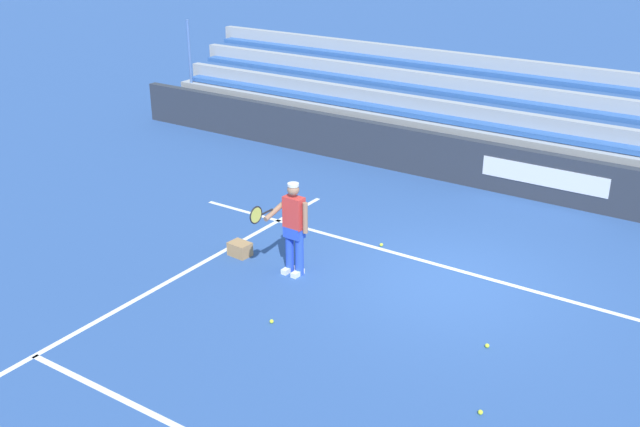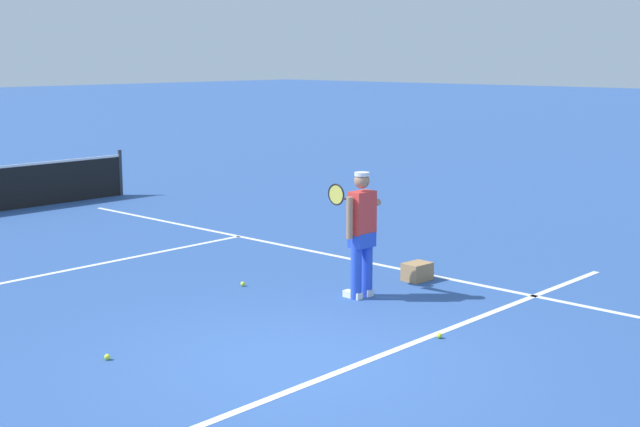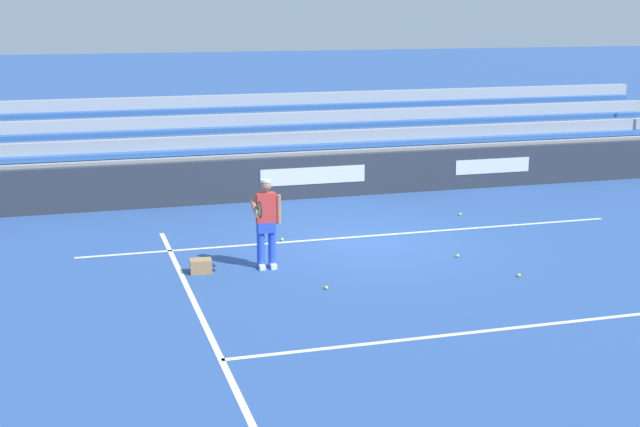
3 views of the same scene
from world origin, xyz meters
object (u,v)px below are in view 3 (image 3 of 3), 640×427
Objects in this scene: tennis_ball_toward_net at (282,240)px; ball_box_cardboard at (201,266)px; tennis_ball_near_player at (326,288)px; tennis_ball_by_box at (457,256)px; tennis_player at (266,222)px; tennis_ball_midcourt at (519,275)px; tennis_ball_far_left at (460,214)px.

ball_box_cardboard is at bearing 42.05° from tennis_ball_toward_net.
ball_box_cardboard reaches higher than tennis_ball_near_player.
tennis_ball_near_player and tennis_ball_by_box have the same top height.
ball_box_cardboard reaches higher than tennis_ball_toward_net.
tennis_ball_toward_net is (3.06, -2.20, 0.00)m from tennis_ball_by_box.
tennis_player is 4.82m from tennis_ball_midcourt.
tennis_ball_near_player is at bearing 89.17° from tennis_ball_toward_net.
tennis_ball_by_box is (-5.07, 0.38, -0.10)m from ball_box_cardboard.
ball_box_cardboard reaches higher than tennis_ball_by_box.
tennis_ball_by_box and tennis_ball_midcourt have the same top height.
tennis_ball_toward_net is 5.18m from tennis_ball_midcourt.
tennis_player is 25.98× the size of tennis_ball_toward_net.
tennis_ball_toward_net is at bearing -46.18° from tennis_ball_midcourt.
tennis_ball_by_box is 1.00× the size of tennis_ball_midcourt.
tennis_ball_toward_net is (4.65, 1.11, 0.00)m from tennis_ball_far_left.
tennis_player is at bearing -23.48° from tennis_ball_midcourt.
ball_box_cardboard is at bearing -1.26° from tennis_player.
ball_box_cardboard is 6.06× the size of tennis_ball_near_player.
tennis_ball_far_left and tennis_ball_toward_net have the same top height.
tennis_player reaches higher than tennis_ball_toward_net.
tennis_ball_by_box is 1.62m from tennis_ball_midcourt.
tennis_ball_far_left is 1.00× the size of tennis_ball_midcourt.
ball_box_cardboard is 7.29m from tennis_ball_far_left.
tennis_ball_near_player is 1.00× the size of tennis_ball_midcourt.
tennis_player is 1.47m from ball_box_cardboard.
tennis_ball_far_left is 4.78m from tennis_ball_toward_net.
ball_box_cardboard reaches higher than tennis_ball_midcourt.
tennis_ball_near_player is 3.65m from tennis_ball_midcourt.
tennis_ball_far_left is (-4.70, -4.55, 0.00)m from tennis_ball_near_player.
tennis_ball_by_box is 3.77m from tennis_ball_toward_net.
tennis_ball_by_box is (-3.10, -1.24, 0.00)m from tennis_ball_near_player.
tennis_player is 6.23m from tennis_ball_far_left.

